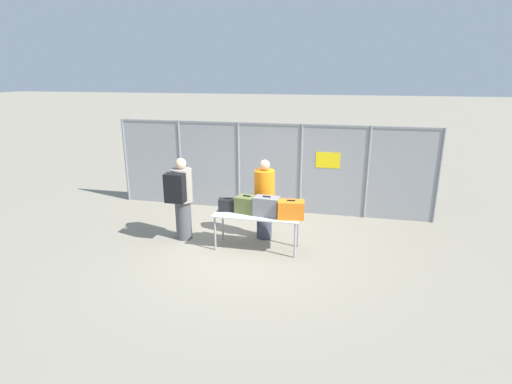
{
  "coord_description": "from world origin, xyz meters",
  "views": [
    {
      "loc": [
        1.91,
        -7.46,
        3.55
      ],
      "look_at": [
        0.07,
        0.64,
        1.05
      ],
      "focal_mm": 28.0,
      "sensor_mm": 36.0,
      "label": 1
    }
  ],
  "objects_px": {
    "inspection_table": "(257,217)",
    "suitcase_grey": "(267,206)",
    "suitcase_black": "(228,205)",
    "utility_trailer": "(310,173)",
    "suitcase_olive": "(247,204)",
    "traveler_hooded": "(181,196)",
    "suitcase_orange": "(291,210)",
    "security_worker_near": "(264,198)"
  },
  "relations": [
    {
      "from": "inspection_table",
      "to": "suitcase_grey",
      "type": "xyz_separation_m",
      "value": [
        0.2,
        -0.01,
        0.26
      ]
    },
    {
      "from": "suitcase_black",
      "to": "utility_trailer",
      "type": "relative_size",
      "value": 0.12
    },
    {
      "from": "suitcase_olive",
      "to": "traveler_hooded",
      "type": "bearing_deg",
      "value": 179.65
    },
    {
      "from": "inspection_table",
      "to": "traveler_hooded",
      "type": "relative_size",
      "value": 0.97
    },
    {
      "from": "suitcase_grey",
      "to": "traveler_hooded",
      "type": "relative_size",
      "value": 0.29
    },
    {
      "from": "suitcase_grey",
      "to": "suitcase_orange",
      "type": "xyz_separation_m",
      "value": [
        0.5,
        -0.06,
        -0.01
      ]
    },
    {
      "from": "suitcase_black",
      "to": "utility_trailer",
      "type": "height_order",
      "value": "suitcase_black"
    },
    {
      "from": "utility_trailer",
      "to": "traveler_hooded",
      "type": "bearing_deg",
      "value": -114.58
    },
    {
      "from": "inspection_table",
      "to": "utility_trailer",
      "type": "bearing_deg",
      "value": 83.14
    },
    {
      "from": "inspection_table",
      "to": "suitcase_olive",
      "type": "height_order",
      "value": "suitcase_olive"
    },
    {
      "from": "suitcase_olive",
      "to": "traveler_hooded",
      "type": "distance_m",
      "value": 1.46
    },
    {
      "from": "inspection_table",
      "to": "security_worker_near",
      "type": "distance_m",
      "value": 0.65
    },
    {
      "from": "suitcase_grey",
      "to": "traveler_hooded",
      "type": "xyz_separation_m",
      "value": [
        -1.9,
        0.11,
        0.05
      ]
    },
    {
      "from": "traveler_hooded",
      "to": "utility_trailer",
      "type": "bearing_deg",
      "value": 71.54
    },
    {
      "from": "inspection_table",
      "to": "suitcase_grey",
      "type": "height_order",
      "value": "suitcase_grey"
    },
    {
      "from": "utility_trailer",
      "to": "security_worker_near",
      "type": "bearing_deg",
      "value": -97.4
    },
    {
      "from": "suitcase_olive",
      "to": "traveler_hooded",
      "type": "relative_size",
      "value": 0.26
    },
    {
      "from": "suitcase_olive",
      "to": "suitcase_grey",
      "type": "bearing_deg",
      "value": -13.43
    },
    {
      "from": "suitcase_black",
      "to": "traveler_hooded",
      "type": "xyz_separation_m",
      "value": [
        -1.06,
        0.01,
        0.11
      ]
    },
    {
      "from": "inspection_table",
      "to": "traveler_hooded",
      "type": "bearing_deg",
      "value": 176.4
    },
    {
      "from": "traveler_hooded",
      "to": "utility_trailer",
      "type": "distance_m",
      "value": 5.6
    },
    {
      "from": "suitcase_olive",
      "to": "security_worker_near",
      "type": "xyz_separation_m",
      "value": [
        0.27,
        0.51,
        -0.01
      ]
    },
    {
      "from": "suitcase_black",
      "to": "suitcase_orange",
      "type": "distance_m",
      "value": 1.35
    },
    {
      "from": "traveler_hooded",
      "to": "suitcase_grey",
      "type": "bearing_deg",
      "value": 2.69
    },
    {
      "from": "inspection_table",
      "to": "suitcase_black",
      "type": "height_order",
      "value": "suitcase_black"
    },
    {
      "from": "suitcase_grey",
      "to": "suitcase_orange",
      "type": "height_order",
      "value": "suitcase_grey"
    },
    {
      "from": "security_worker_near",
      "to": "utility_trailer",
      "type": "distance_m",
      "value": 4.63
    },
    {
      "from": "suitcase_black",
      "to": "security_worker_near",
      "type": "bearing_deg",
      "value": 37.48
    },
    {
      "from": "suitcase_grey",
      "to": "traveler_hooded",
      "type": "height_order",
      "value": "traveler_hooded"
    },
    {
      "from": "utility_trailer",
      "to": "suitcase_black",
      "type": "bearing_deg",
      "value": -103.95
    },
    {
      "from": "inspection_table",
      "to": "suitcase_olive",
      "type": "distance_m",
      "value": 0.35
    },
    {
      "from": "inspection_table",
      "to": "suitcase_orange",
      "type": "relative_size",
      "value": 3.17
    },
    {
      "from": "suitcase_grey",
      "to": "suitcase_orange",
      "type": "relative_size",
      "value": 0.94
    },
    {
      "from": "inspection_table",
      "to": "suitcase_grey",
      "type": "distance_m",
      "value": 0.33
    },
    {
      "from": "security_worker_near",
      "to": "traveler_hooded",
      "type": "bearing_deg",
      "value": 21.86
    },
    {
      "from": "suitcase_black",
      "to": "suitcase_olive",
      "type": "xyz_separation_m",
      "value": [
        0.4,
        0.0,
        0.04
      ]
    },
    {
      "from": "suitcase_grey",
      "to": "traveler_hooded",
      "type": "distance_m",
      "value": 1.9
    },
    {
      "from": "suitcase_olive",
      "to": "utility_trailer",
      "type": "relative_size",
      "value": 0.13
    },
    {
      "from": "suitcase_olive",
      "to": "utility_trailer",
      "type": "xyz_separation_m",
      "value": [
        0.86,
        5.07,
        -0.52
      ]
    },
    {
      "from": "suitcase_olive",
      "to": "utility_trailer",
      "type": "bearing_deg",
      "value": 80.38
    },
    {
      "from": "inspection_table",
      "to": "suitcase_black",
      "type": "distance_m",
      "value": 0.67
    },
    {
      "from": "suitcase_grey",
      "to": "utility_trailer",
      "type": "xyz_separation_m",
      "value": [
        0.42,
        5.18,
        -0.55
      ]
    }
  ]
}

